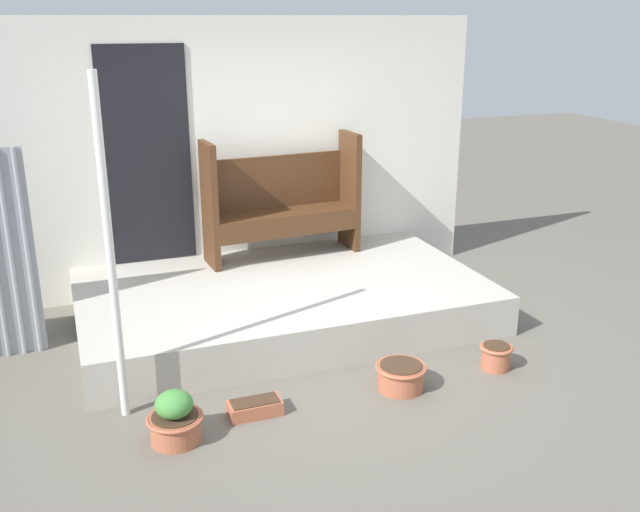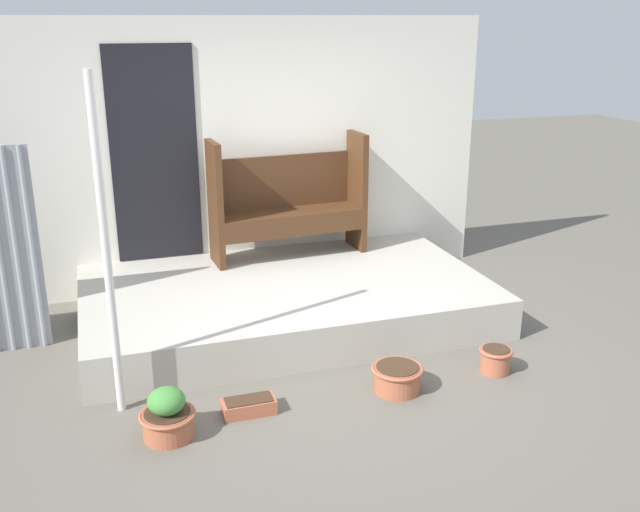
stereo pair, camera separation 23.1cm
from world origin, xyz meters
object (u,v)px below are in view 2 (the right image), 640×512
flower_pot_left (168,416)px  flower_pot_right (495,359)px  planter_box_rect (249,406)px  bench (288,198)px  flower_pot_middle (397,377)px  support_post (106,252)px

flower_pot_left → flower_pot_right: bearing=2.9°
planter_box_rect → flower_pot_right: bearing=0.1°
bench → flower_pot_middle: (0.19, -2.24, -0.82)m
flower_pot_middle → flower_pot_right: 0.83m
flower_pot_right → flower_pot_middle: bearing=-178.1°
bench → flower_pot_right: bearing=-69.0°
bench → flower_pot_left: bearing=-125.7°
bench → flower_pot_right: (1.02, -2.21, -0.81)m
flower_pot_middle → planter_box_rect: size_ratio=1.04×
flower_pot_right → bench: bearing=114.7°
flower_pot_middle → bench: bearing=94.8°
bench → flower_pot_middle: bearing=-88.9°
flower_pot_right → planter_box_rect: bearing=-179.9°
flower_pot_right → planter_box_rect: (-1.93, -0.00, -0.06)m
flower_pot_middle → planter_box_rect: 1.10m
flower_pot_left → planter_box_rect: (0.56, 0.12, -0.10)m
support_post → flower_pot_right: (2.75, -0.32, -1.04)m
bench → planter_box_rect: bench is taller
flower_pot_left → flower_pot_right: 2.49m
flower_pot_left → flower_pot_middle: size_ratio=0.97×
flower_pot_right → planter_box_rect: size_ratio=0.71×
flower_pot_left → flower_pot_right: (2.48, 0.13, -0.04)m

